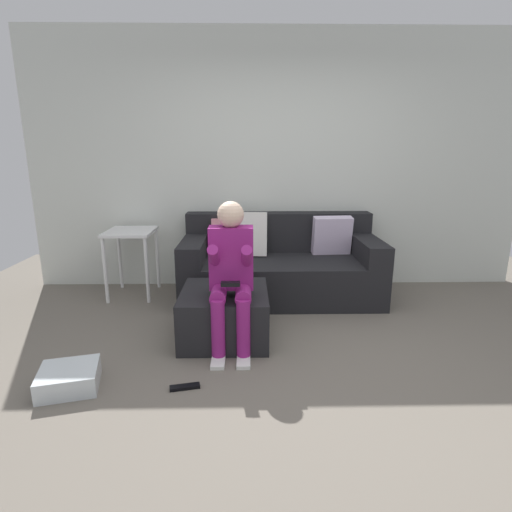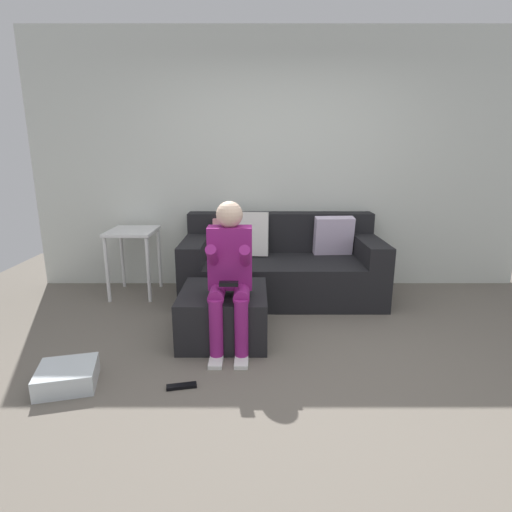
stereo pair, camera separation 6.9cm
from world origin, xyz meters
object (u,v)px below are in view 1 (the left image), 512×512
object	(u,v)px
remote_near_ottoman	(185,387)
couch_sectional	(279,265)
ottoman	(225,314)
person_seated	(231,269)
storage_bin	(69,378)
side_table	(131,242)

from	to	relation	value
remote_near_ottoman	couch_sectional	bearing A→B (deg)	55.42
ottoman	person_seated	size ratio (longest dim) A/B	0.64
ottoman	storage_bin	world-z (taller)	ottoman
ottoman	remote_near_ottoman	world-z (taller)	ottoman
ottoman	remote_near_ottoman	size ratio (longest dim) A/B	3.73
ottoman	person_seated	bearing A→B (deg)	-69.10
couch_sectional	storage_bin	bearing A→B (deg)	-130.42
couch_sectional	person_seated	size ratio (longest dim) A/B	1.77
ottoman	storage_bin	size ratio (longest dim) A/B	2.02
side_table	couch_sectional	bearing A→B (deg)	-1.69
remote_near_ottoman	side_table	bearing A→B (deg)	102.06
person_seated	storage_bin	xyz separation A→B (m)	(-1.04, -0.57, -0.57)
storage_bin	side_table	distance (m)	1.89
ottoman	storage_bin	xyz separation A→B (m)	(-0.98, -0.74, -0.13)
couch_sectional	side_table	size ratio (longest dim) A/B	2.86
storage_bin	ottoman	bearing A→B (deg)	37.20
ottoman	person_seated	xyz separation A→B (m)	(0.07, -0.17, 0.44)
remote_near_ottoman	ottoman	bearing A→B (deg)	61.92
person_seated	couch_sectional	bearing A→B (deg)	68.91
side_table	storage_bin	bearing A→B (deg)	-88.10
couch_sectional	person_seated	bearing A→B (deg)	-111.09
couch_sectional	remote_near_ottoman	xyz separation A→B (m)	(-0.75, -1.79, -0.32)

